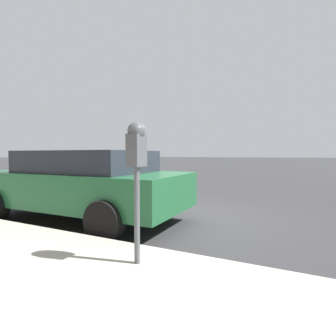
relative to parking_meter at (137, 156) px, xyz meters
The scene contains 3 objects.
ground_plane 3.09m from the parking_meter, 14.14° to the left, with size 220.00×220.00×0.00m, color #333335.
parking_meter is the anchor object (origin of this frame).
car_green 2.90m from the parking_meter, 55.28° to the left, with size 2.13×4.30×1.39m.
Camera 1 is at (-5.03, -2.19, 1.32)m, focal length 28.00 mm.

